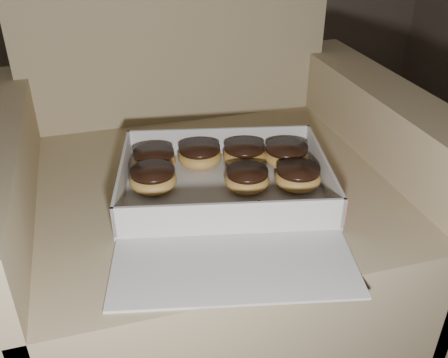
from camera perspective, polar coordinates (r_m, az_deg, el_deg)
armchair at (r=1.23m, az=-2.36°, el=-3.58°), size 0.99×0.84×1.04m
bakery_box at (r=1.00m, az=0.38°, el=-1.99°), size 0.51×0.57×0.07m
donut_a at (r=1.04m, az=8.43°, el=0.25°), size 0.10×0.10×0.05m
donut_b at (r=1.10m, az=-7.99°, el=2.20°), size 0.10×0.10×0.05m
donut_c at (r=1.11m, az=-2.79°, el=2.74°), size 0.10×0.10×0.05m
donut_d at (r=1.12m, az=2.35°, el=2.91°), size 0.10×0.10×0.05m
donut_e at (r=1.02m, az=2.65°, el=0.02°), size 0.09×0.09×0.05m
donut_f at (r=1.12m, az=7.12°, el=2.72°), size 0.10×0.10×0.05m
donut_g at (r=1.03m, az=-8.10°, el=0.02°), size 0.10×0.10×0.05m
crumb_a at (r=0.97m, az=-2.38°, el=-3.69°), size 0.01×0.01×0.00m
crumb_b at (r=1.00m, az=4.07°, el=-2.58°), size 0.01×0.01×0.00m
crumb_c at (r=0.99m, az=-5.99°, el=-3.06°), size 0.01×0.01×0.00m
crumb_d at (r=0.96m, az=1.87°, el=-4.09°), size 0.01×0.01×0.00m
crumb_e at (r=1.04m, az=8.17°, el=-1.27°), size 0.01×0.01×0.00m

